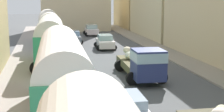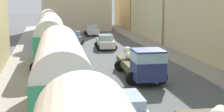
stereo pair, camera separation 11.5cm
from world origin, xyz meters
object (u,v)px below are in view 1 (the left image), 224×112
object	(u,v)px
car_1	(92,30)
car_3	(73,37)
parked_bus_1	(62,73)
parked_bus_3	(49,27)
parked_bus_2	(50,39)
car_0	(105,42)
car_2	(127,109)
cargo_truck_1	(142,63)

from	to	relation	value
car_1	car_3	bearing A→B (deg)	-113.83
parked_bus_1	parked_bus_3	distance (m)	23.64
parked_bus_2	car_0	size ratio (longest dim) A/B	2.18
parked_bus_2	car_2	bearing A→B (deg)	-76.71
parked_bus_2	cargo_truck_1	distance (m)	8.69
car_1	parked_bus_1	bearing A→B (deg)	-100.40
parked_bus_3	car_1	world-z (taller)	parked_bus_3
parked_bus_2	cargo_truck_1	bearing A→B (deg)	-43.62
parked_bus_1	car_0	size ratio (longest dim) A/B	2.38
parked_bus_2	car_3	world-z (taller)	parked_bus_2
cargo_truck_1	car_1	size ratio (longest dim) A/B	1.95
parked_bus_2	car_1	xyz separation A→B (m)	(6.37, 20.74, -1.56)
parked_bus_1	car_2	size ratio (longest dim) A/B	2.37
car_1	car_2	size ratio (longest dim) A/B	0.87
parked_bus_3	car_1	distance (m)	11.56
parked_bus_1	car_1	size ratio (longest dim) A/B	2.71
car_3	car_2	bearing A→B (deg)	-89.56
cargo_truck_1	car_3	world-z (taller)	cargo_truck_1
parked_bus_3	car_0	size ratio (longest dim) A/B	2.34
cargo_truck_1	car_2	world-z (taller)	cargo_truck_1
parked_bus_3	car_1	size ratio (longest dim) A/B	2.66
parked_bus_1	car_0	xyz separation A→B (m)	(5.86, 20.70, -1.55)
car_0	car_2	size ratio (longest dim) A/B	0.99
cargo_truck_1	car_1	world-z (taller)	cargo_truck_1
parked_bus_1	parked_bus_3	size ratio (longest dim) A/B	1.02
car_2	car_3	bearing A→B (deg)	90.44
parked_bus_1	cargo_truck_1	world-z (taller)	parked_bus_1
car_2	car_3	xyz separation A→B (m)	(-0.20, 26.73, 0.06)
car_0	car_1	world-z (taller)	car_0
parked_bus_3	car_2	world-z (taller)	parked_bus_3
cargo_truck_1	car_2	size ratio (longest dim) A/B	1.70
parked_bus_3	cargo_truck_1	bearing A→B (deg)	-70.14
car_1	car_3	size ratio (longest dim) A/B	0.94
car_2	car_3	distance (m)	26.73
car_2	parked_bus_2	bearing A→B (deg)	103.29
car_3	parked_bus_1	bearing A→B (deg)	-96.10
cargo_truck_1	car_2	distance (m)	8.25
parked_bus_1	cargo_truck_1	distance (m)	8.90
parked_bus_1	car_1	xyz separation A→B (m)	(6.10, 33.21, -1.56)
car_1	car_2	xyz separation A→B (m)	(-3.16, -34.34, -0.07)
parked_bus_1	cargo_truck_1	xyz separation A→B (m)	(5.96, 6.52, -1.09)
parked_bus_1	parked_bus_2	xyz separation A→B (m)	(-0.27, 12.46, -0.00)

